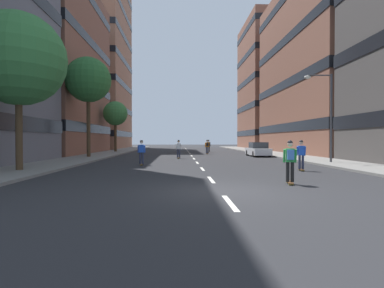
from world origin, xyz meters
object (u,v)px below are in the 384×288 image
object	(u,v)px
street_tree_near	(115,114)
skater_3	(207,146)
skater_0	(142,151)
skater_1	(179,148)
street_tree_far	(18,59)
street_tree_mid	(88,80)
skater_5	(301,154)
skater_2	(209,145)
streetlamp_right	(326,108)
parked_car_near	(258,150)
skater_4	(290,159)

from	to	relation	value
street_tree_near	skater_3	xyz separation A→B (m)	(12.33, -5.24, -4.39)
skater_0	skater_1	size ratio (longest dim) A/B	1.00
skater_1	street_tree_far	bearing A→B (deg)	-126.91
street_tree_mid	skater_5	size ratio (longest dim) A/B	5.44
street_tree_mid	skater_2	xyz separation A→B (m)	(13.02, 12.67, -6.60)
streetlamp_right	skater_2	distance (m)	22.03
street_tree_near	skater_0	bearing A→B (deg)	-73.87
parked_car_near	streetlamp_right	distance (m)	11.00
skater_5	parked_car_near	bearing A→B (deg)	84.52
street_tree_far	skater_0	xyz separation A→B (m)	(6.16, 4.40, -5.22)
skater_2	skater_4	bearing A→B (deg)	-89.55
skater_1	skater_3	xyz separation A→B (m)	(3.55, 8.78, 0.03)
street_tree_mid	skater_3	size ratio (longest dim) A/B	5.44
streetlamp_right	skater_4	xyz separation A→B (m)	(-6.42, -9.97, -3.12)
skater_5	street_tree_near	bearing A→B (deg)	121.73
skater_4	street_tree_mid	bearing A→B (deg)	126.29
skater_3	skater_4	xyz separation A→B (m)	(0.93, -25.55, 0.00)
street_tree_far	skater_5	world-z (taller)	street_tree_far
street_tree_near	skater_4	bearing A→B (deg)	-66.70
skater_0	skater_2	world-z (taller)	same
street_tree_mid	skater_1	size ratio (longest dim) A/B	5.44
parked_car_near	skater_4	size ratio (longest dim) A/B	2.47
street_tree_far	skater_1	xyz separation A→B (m)	(8.78, 11.69, -5.22)
streetlamp_right	skater_4	size ratio (longest dim) A/B	3.65
street_tree_far	skater_1	distance (m)	15.52
parked_car_near	street_tree_mid	bearing A→B (deg)	-173.13
street_tree_mid	skater_4	bearing A→B (deg)	-53.71
streetlamp_right	skater_1	world-z (taller)	streetlamp_right
street_tree_far	skater_4	size ratio (longest dim) A/B	4.85
skater_0	street_tree_near	bearing A→B (deg)	106.13
street_tree_mid	skater_1	xyz separation A→B (m)	(8.78, -1.29, -6.60)
skater_1	skater_4	world-z (taller)	same
skater_3	skater_5	world-z (taller)	same
skater_3	skater_5	xyz separation A→B (m)	(3.51, -20.37, -0.03)
skater_3	skater_2	bearing A→B (deg)	82.38
street_tree_near	skater_0	world-z (taller)	street_tree_near
skater_1	skater_2	bearing A→B (deg)	73.10
streetlamp_right	skater_4	world-z (taller)	streetlamp_right
streetlamp_right	skater_0	world-z (taller)	streetlamp_right
parked_car_near	skater_2	xyz separation A→B (m)	(-4.26, 10.59, 0.29)
street_tree_mid	skater_2	bearing A→B (deg)	44.23
skater_2	skater_4	world-z (taller)	same
parked_car_near	street_tree_mid	size ratio (longest dim) A/B	0.45
street_tree_near	skater_0	distance (m)	22.62
skater_2	street_tree_mid	bearing A→B (deg)	-135.77
street_tree_mid	streetlamp_right	bearing A→B (deg)	-22.34
parked_car_near	street_tree_mid	xyz separation A→B (m)	(-17.28, -2.08, 6.89)
skater_1	skater_3	bearing A→B (deg)	68.00
street_tree_mid	skater_4	world-z (taller)	street_tree_mid
streetlamp_right	skater_1	xyz separation A→B (m)	(-10.90, 6.80, -3.15)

